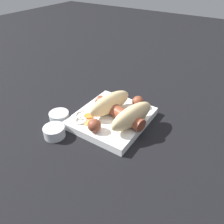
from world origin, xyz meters
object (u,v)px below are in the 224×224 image
sausage (118,113)px  condiment_cup_near (59,117)px  condiment_cup_far (54,132)px  bread_roll (121,109)px  food_tray (112,118)px

sausage → condiment_cup_near: 0.17m
condiment_cup_near → condiment_cup_far: 0.06m
sausage → condiment_cup_far: size_ratio=3.48×
sausage → condiment_cup_far: sausage is taller
bread_roll → condiment_cup_far: size_ratio=3.03×
sausage → condiment_cup_near: sausage is taller
food_tray → condiment_cup_far: (0.13, -0.09, 0.00)m
bread_roll → sausage: bread_roll is taller
bread_roll → sausage: 0.01m
sausage → condiment_cup_near: (0.08, -0.15, -0.03)m
food_tray → bread_roll: size_ratio=1.23×
bread_roll → sausage: bearing=-60.0°
bread_roll → food_tray: bearing=-88.7°
condiment_cup_near → bread_roll: bearing=118.2°
condiment_cup_near → condiment_cup_far: same height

